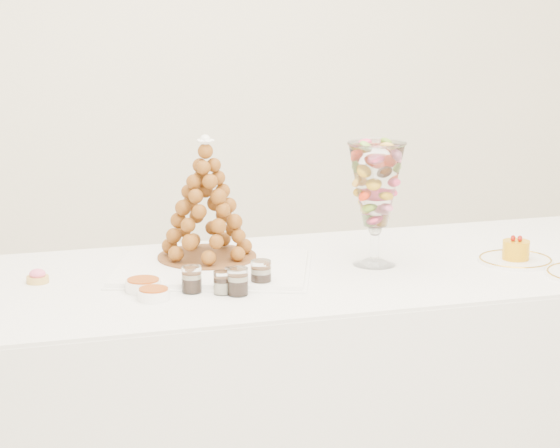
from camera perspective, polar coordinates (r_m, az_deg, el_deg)
name	(u,v)px	position (r m, az deg, el deg)	size (l,w,h in m)	color
buffet_table	(330,398)	(3.40, 2.65, -9.09)	(2.21, 0.92, 0.83)	white
lace_tray	(212,268)	(3.23, -3.56, -2.33)	(0.55, 0.41, 0.02)	white
macaron_vase	(376,186)	(3.26, 5.04, 1.98)	(0.17, 0.17, 0.37)	white
cake_plate	(515,260)	(3.41, 12.19, -1.87)	(0.23, 0.23, 0.01)	white
pink_tart	(38,277)	(3.18, -12.55, -2.71)	(0.06, 0.06, 0.04)	tan
verrine_a	(192,279)	(3.02, -4.64, -2.90)	(0.06, 0.06, 0.07)	white
verrine_b	(233,279)	(3.04, -2.47, -2.88)	(0.05, 0.05, 0.06)	white
verrine_c	(261,274)	(3.06, -1.00, -2.63)	(0.06, 0.06, 0.08)	white
verrine_d	(222,283)	(3.00, -3.05, -3.08)	(0.05, 0.05, 0.06)	white
verrine_e	(238,281)	(2.99, -2.22, -3.02)	(0.06, 0.06, 0.08)	white
ramekin_back	(143,286)	(3.05, -7.16, -3.22)	(0.10, 0.10, 0.03)	white
ramekin_front	(154,294)	(2.97, -6.62, -3.68)	(0.09, 0.09, 0.03)	white
croquembouche	(206,199)	(3.28, -3.88, 1.33)	(0.30, 0.30, 0.37)	brown
mousse_cake	(516,250)	(3.39, 12.23, -1.31)	(0.08, 0.08, 0.07)	orange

